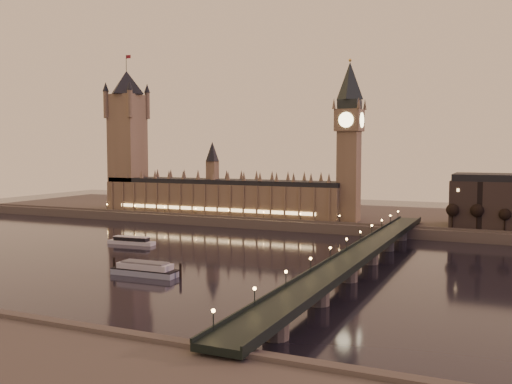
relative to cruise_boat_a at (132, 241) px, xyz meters
The scene contains 11 objects.
ground 44.59m from the cruise_boat_a, 23.74° to the right, with size 700.00×700.00×0.00m, color black.
far_embankment 163.21m from the cruise_boat_a, 64.30° to the left, with size 560.00×130.00×6.00m, color #423D35.
palace_of_westminster 104.94m from the cruise_boat_a, 89.64° to the left, with size 180.00×26.62×52.00m.
victoria_tower 144.83m from the cruise_boat_a, 127.55° to the left, with size 31.68×31.68×118.00m.
big_ben 153.12m from the cruise_boat_a, 47.40° to the left, with size 17.68×17.68×104.00m.
westminster_bridge 133.65m from the cruise_boat_a, ahead, with size 13.20×260.00×15.30m.
bare_tree_0 183.46m from the cruise_boat_a, 29.86° to the left, with size 6.87×6.87×13.97m.
bare_tree_1 196.17m from the cruise_boat_a, 27.74° to the left, with size 6.87×6.87×13.97m.
bare_tree_2 209.11m from the cruise_boat_a, 25.88° to the left, with size 6.87×6.87×13.97m.
cruise_boat_a is the anchor object (origin of this frame).
moored_barge 81.08m from the cruise_boat_a, 49.45° to the right, with size 33.80×8.90×6.20m.
Camera 1 is at (150.69, -238.13, 52.53)m, focal length 40.00 mm.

